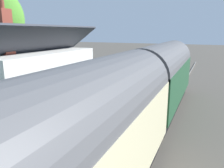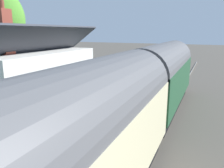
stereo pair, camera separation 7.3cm
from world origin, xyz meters
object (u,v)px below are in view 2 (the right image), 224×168
(bench_near_building, at_px, (119,75))
(tree_far_right, at_px, (1,19))
(bench_platform_end, at_px, (130,69))
(planter_bench_left, at_px, (108,85))
(planter_corner_building, at_px, (105,68))
(train, at_px, (91,135))
(station_building, at_px, (35,77))
(planter_by_door, at_px, (80,77))
(planter_under_sign, at_px, (112,65))
(station_sign_board, at_px, (150,60))

(bench_near_building, relative_size, tree_far_right, 0.17)
(bench_platform_end, distance_m, planter_bench_left, 6.02)
(bench_near_building, bearing_deg, planter_corner_building, 44.02)
(train, height_order, planter_corner_building, train)
(train, height_order, station_building, station_building)
(train, relative_size, planter_corner_building, 32.91)
(train, relative_size, bench_near_building, 20.42)
(tree_far_right, bearing_deg, station_building, -121.47)
(bench_near_building, height_order, planter_corner_building, bench_near_building)
(bench_near_building, distance_m, tree_far_right, 10.91)
(planter_bench_left, distance_m, planter_by_door, 3.03)
(station_building, distance_m, planter_by_door, 6.25)
(planter_by_door, distance_m, planter_under_sign, 7.20)
(planter_by_door, height_order, station_sign_board, station_sign_board)
(planter_corner_building, bearing_deg, bench_platform_end, -81.02)
(planter_bench_left, distance_m, tree_far_right, 10.75)
(station_building, distance_m, tree_far_right, 9.65)
(planter_corner_building, xyz_separation_m, station_sign_board, (2.16, -4.01, 0.72))
(planter_by_door, bearing_deg, train, -146.43)
(train, relative_size, bench_platform_end, 20.53)
(bench_platform_end, distance_m, bench_near_building, 3.17)
(bench_near_building, relative_size, planter_bench_left, 1.70)
(station_building, height_order, bench_near_building, station_building)
(planter_corner_building, xyz_separation_m, tree_far_right, (-6.09, 6.66, 4.58))
(bench_platform_end, xyz_separation_m, planter_bench_left, (-6.01, -0.41, -0.19))
(station_sign_board, bearing_deg, bench_platform_end, 140.13)
(tree_far_right, bearing_deg, station_sign_board, -52.33)
(train, distance_m, planter_by_door, 12.20)
(bench_near_building, xyz_separation_m, planter_by_door, (-1.98, 2.62, -0.04))
(bench_platform_end, bearing_deg, planter_corner_building, 98.98)
(train, distance_m, bench_platform_end, 15.88)
(planter_bench_left, height_order, station_sign_board, station_sign_board)
(train, xyz_separation_m, planter_by_door, (10.14, 6.73, -0.79))
(station_building, bearing_deg, station_sign_board, -12.95)
(train, bearing_deg, tree_far_right, 56.80)
(planter_bench_left, relative_size, planter_under_sign, 1.06)
(planter_bench_left, bearing_deg, train, -157.61)
(planter_bench_left, bearing_deg, planter_under_sign, 21.94)
(planter_under_sign, distance_m, tree_far_right, 11.62)
(bench_near_building, bearing_deg, train, -161.25)
(planter_bench_left, bearing_deg, planter_by_door, 73.52)
(planter_bench_left, bearing_deg, planter_corner_building, 27.86)
(station_building, distance_m, station_sign_board, 13.30)
(station_building, distance_m, bench_near_building, 8.28)
(station_building, distance_m, planter_bench_left, 5.71)
(train, bearing_deg, bench_near_building, 18.75)
(station_sign_board, bearing_deg, tree_far_right, 127.67)
(bench_platform_end, distance_m, planter_under_sign, 3.49)
(station_building, xyz_separation_m, planter_by_door, (6.06, 0.98, -1.21))
(planter_by_door, relative_size, station_sign_board, 0.54)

